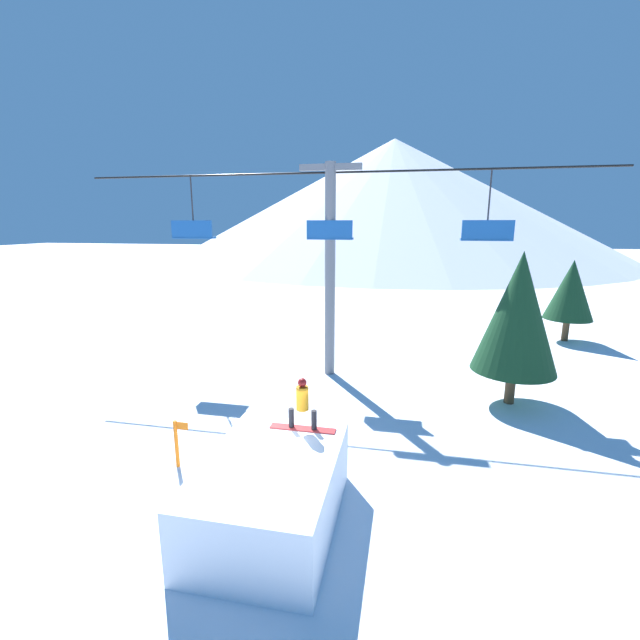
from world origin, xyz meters
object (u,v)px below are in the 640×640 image
Objects in this scene: snow_ramp at (271,492)px; snowboarder at (302,405)px; trail_marker at (177,442)px; pine_tree_near at (518,313)px.

snowboarder is at bearing 76.75° from snow_ramp.
snowboarder reaches higher than trail_marker.
trail_marker is (-9.31, -6.06, -2.56)m from pine_tree_near.
pine_tree_near is at bearing 46.54° from snowboarder.
snow_ramp is 1.97m from snowboarder.
pine_tree_near is (6.25, 7.64, 2.50)m from snow_ramp.
snow_ramp is 10.19m from pine_tree_near.
pine_tree_near is at bearing 50.72° from snow_ramp.
pine_tree_near is at bearing 33.08° from trail_marker.
snowboarder is 3.67m from trail_marker.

